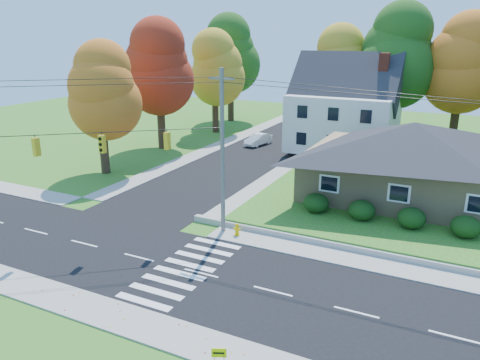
% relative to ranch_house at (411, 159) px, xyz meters
% --- Properties ---
extents(ground, '(120.00, 120.00, 0.00)m').
position_rel_ranch_house_xyz_m(ground, '(-8.00, -16.00, -3.27)').
color(ground, '#3D7923').
extents(road_main, '(90.00, 8.00, 0.02)m').
position_rel_ranch_house_xyz_m(road_main, '(-8.00, -16.00, -3.26)').
color(road_main, black).
rests_on(road_main, ground).
extents(road_cross, '(8.00, 44.00, 0.02)m').
position_rel_ranch_house_xyz_m(road_cross, '(-16.00, 10.00, -3.25)').
color(road_cross, black).
rests_on(road_cross, ground).
extents(sidewalk_north, '(90.00, 2.00, 0.08)m').
position_rel_ranch_house_xyz_m(sidewalk_north, '(-8.00, -11.00, -3.23)').
color(sidewalk_north, '#9C9A90').
rests_on(sidewalk_north, ground).
extents(sidewalk_south, '(90.00, 2.00, 0.08)m').
position_rel_ranch_house_xyz_m(sidewalk_south, '(-8.00, -21.00, -3.23)').
color(sidewalk_south, '#9C9A90').
rests_on(sidewalk_south, ground).
extents(ranch_house, '(14.60, 10.60, 5.40)m').
position_rel_ranch_house_xyz_m(ranch_house, '(0.00, 0.00, 0.00)').
color(ranch_house, tan).
rests_on(ranch_house, lawn).
extents(colonial_house, '(10.40, 8.40, 9.60)m').
position_rel_ranch_house_xyz_m(colonial_house, '(-7.96, 12.00, 1.32)').
color(colonial_house, silver).
rests_on(colonial_house, lawn).
extents(hedge_row, '(10.70, 1.70, 1.27)m').
position_rel_ranch_house_xyz_m(hedge_row, '(-0.50, -6.20, -2.13)').
color(hedge_row, '#163A10').
rests_on(hedge_row, lawn).
extents(traffic_infrastructure, '(38.10, 10.66, 10.00)m').
position_rel_ranch_house_xyz_m(traffic_infrastructure, '(-8.15, -14.65, 1.88)').
color(traffic_infrastructure, '#666059').
rests_on(traffic_infrastructure, ground).
extents(tree_lot_0, '(6.72, 6.72, 12.51)m').
position_rel_ranch_house_xyz_m(tree_lot_0, '(-10.00, 18.00, 5.04)').
color(tree_lot_0, '#3F2A19').
rests_on(tree_lot_0, lawn).
extents(tree_lot_1, '(7.84, 7.84, 14.60)m').
position_rel_ranch_house_xyz_m(tree_lot_1, '(-4.00, 17.00, 6.35)').
color(tree_lot_1, '#3F2A19').
rests_on(tree_lot_1, lawn).
extents(tree_lot_2, '(7.28, 7.28, 13.56)m').
position_rel_ranch_house_xyz_m(tree_lot_2, '(2.00, 18.00, 5.70)').
color(tree_lot_2, '#3F2A19').
rests_on(tree_lot_2, lawn).
extents(tree_west_0, '(6.16, 6.16, 11.47)m').
position_rel_ranch_house_xyz_m(tree_west_0, '(-25.00, -4.00, 3.89)').
color(tree_west_0, '#3F2A19').
rests_on(tree_west_0, ground).
extents(tree_west_1, '(7.28, 7.28, 13.56)m').
position_rel_ranch_house_xyz_m(tree_west_1, '(-26.00, 6.00, 5.20)').
color(tree_west_1, '#3F2A19').
rests_on(tree_west_1, ground).
extents(tree_west_2, '(6.72, 6.72, 12.51)m').
position_rel_ranch_house_xyz_m(tree_west_2, '(-25.00, 16.00, 4.54)').
color(tree_west_2, '#3F2A19').
rests_on(tree_west_2, ground).
extents(tree_west_3, '(7.84, 7.84, 14.60)m').
position_rel_ranch_house_xyz_m(tree_west_3, '(-27.00, 24.00, 5.85)').
color(tree_west_3, '#3F2A19').
rests_on(tree_west_3, ground).
extents(white_car, '(2.02, 3.99, 1.25)m').
position_rel_ranch_house_xyz_m(white_car, '(-17.26, 11.77, -2.62)').
color(white_car, white).
rests_on(white_car, road_cross).
extents(fire_hydrant, '(0.46, 0.37, 0.82)m').
position_rel_ranch_house_xyz_m(fire_hydrant, '(-8.44, -11.00, -2.87)').
color(fire_hydrant, '#E5B400').
rests_on(fire_hydrant, ground).
extents(yard_sign, '(0.53, 0.26, 0.71)m').
position_rel_ranch_house_xyz_m(yard_sign, '(-3.82, -21.69, -2.76)').
color(yard_sign, black).
rests_on(yard_sign, ground).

